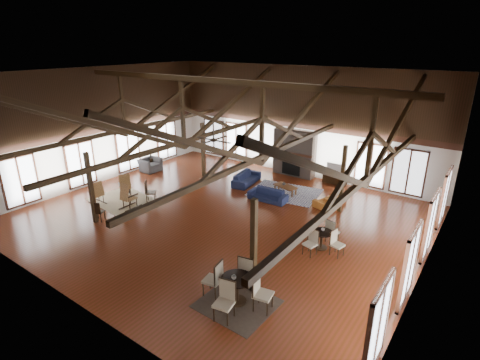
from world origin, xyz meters
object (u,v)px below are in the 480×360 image
Objects in this scene: sofa_navy_front at (268,195)px; sofa_navy_left at (246,178)px; sofa_orange at (330,199)px; cafe_table_near at (237,285)px; tv_console at (335,178)px; cafe_table_far at (322,237)px; armchair at (150,165)px; coffee_table at (285,187)px.

sofa_navy_left reaches higher than sofa_navy_front.
sofa_navy_front reaches higher than sofa_orange.
sofa_orange is at bearing 94.04° from cafe_table_near.
cafe_table_far is at bearing -71.91° from tv_console.
sofa_navy_left is 6.01m from armchair.
armchair is 10.59m from tv_console.
coffee_table is at bearing 109.62° from cafe_table_near.
cafe_table_far is 7.06m from tv_console.
coffee_table is at bearing -79.38° from armchair.
sofa_navy_front is at bearing -89.39° from coffee_table.
tv_console reaches higher than sofa_navy_front.
tv_console reaches higher than coffee_table.
sofa_navy_front is 2.92m from sofa_orange.
tv_console is at bearing -149.29° from sofa_orange.
sofa_orange is at bearing -80.85° from armchair.
sofa_orange is 2.88m from tv_console.
sofa_orange is 10.64m from armchair.
cafe_table_near reaches higher than sofa_navy_front.
sofa_navy_front is at bearing 114.74° from cafe_table_near.
tv_console is (3.86, 2.79, 0.01)m from sofa_navy_left.
cafe_table_near reaches higher than tv_console.
coffee_table is 0.57× the size of cafe_table_near.
sofa_orange is 1.56× the size of armchair.
cafe_table_far is (1.32, -3.96, 0.21)m from sofa_orange.
tv_console is (-1.45, 10.97, -0.25)m from cafe_table_near.
cafe_table_far is at bearing -131.43° from sofa_navy_left.
sofa_navy_left is (-2.13, 1.29, 0.03)m from sofa_navy_front.
sofa_orange is 4.18m from cafe_table_far.
cafe_table_far reaches higher than sofa_navy_front.
sofa_navy_front is 1.05× the size of sofa_orange.
sofa_navy_left is 1.65× the size of tv_console.
cafe_table_far is 1.47× the size of tv_console.
sofa_navy_left is at bearing -76.35° from sofa_orange.
cafe_table_near is 1.77× the size of tv_console.
sofa_navy_front reaches higher than coffee_table.
sofa_navy_left is at bearing 122.96° from cafe_table_near.
coffee_table is at bearing 73.48° from sofa_navy_front.
armchair is at bearing -155.42° from coffee_table.
sofa_navy_front is 1.23m from coffee_table.
cafe_table_near is 4.32m from cafe_table_far.
cafe_table_near is at bearing -55.92° from coffee_table.
sofa_navy_left reaches higher than sofa_orange.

